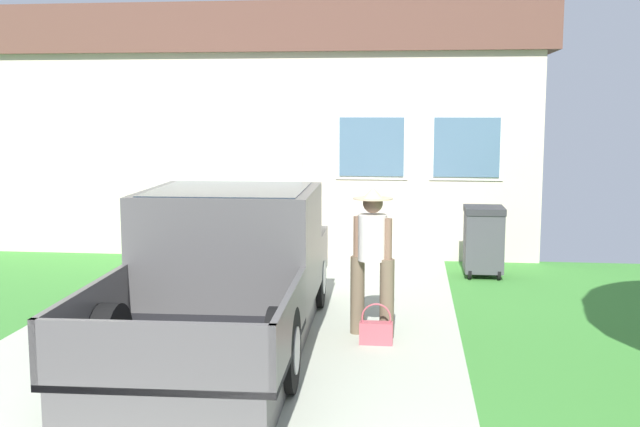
% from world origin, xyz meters
% --- Properties ---
extents(pickup_truck, '(2.19, 5.16, 1.71)m').
position_xyz_m(pickup_truck, '(-0.04, 4.04, 0.75)').
color(pickup_truck, '#4C4B4B').
rests_on(pickup_truck, ground).
extents(person_with_hat, '(0.51, 0.45, 1.72)m').
position_xyz_m(person_with_hat, '(1.58, 4.30, 0.96)').
color(person_with_hat, brown).
rests_on(person_with_hat, ground).
extents(handbag, '(0.37, 0.15, 0.47)m').
position_xyz_m(handbag, '(1.64, 3.96, 0.15)').
color(handbag, '#B24C56').
rests_on(handbag, ground).
extents(house_with_garage, '(11.29, 6.10, 4.42)m').
position_xyz_m(house_with_garage, '(-1.23, 11.78, 2.23)').
color(house_with_garage, beige).
rests_on(house_with_garage, ground).
extents(wheeled_trash_bin, '(0.60, 0.72, 1.10)m').
position_xyz_m(wheeled_trash_bin, '(3.15, 7.70, 0.59)').
color(wheeled_trash_bin, '#424247').
rests_on(wheeled_trash_bin, ground).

